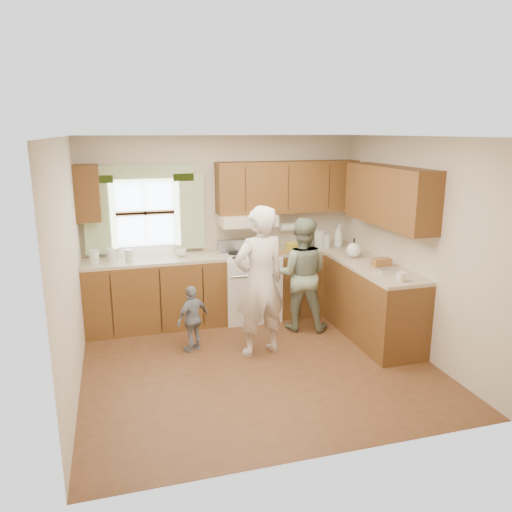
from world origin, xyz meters
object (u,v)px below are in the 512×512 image
object	(u,v)px
stove	(249,285)
woman_right	(301,274)
child	(193,318)
woman_left	(260,282)

from	to	relation	value
stove	woman_right	world-z (taller)	woman_right
woman_right	child	size ratio (longest dim) A/B	1.85
woman_right	child	bearing A→B (deg)	34.98
stove	woman_left	world-z (taller)	woman_left
stove	child	size ratio (longest dim) A/B	1.33
woman_left	woman_right	world-z (taller)	woman_left
woman_left	child	world-z (taller)	woman_left
stove	woman_right	size ratio (longest dim) A/B	0.72
woman_right	woman_left	bearing A→B (deg)	62.07
stove	child	xyz separation A→B (m)	(-0.94, -0.89, -0.06)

